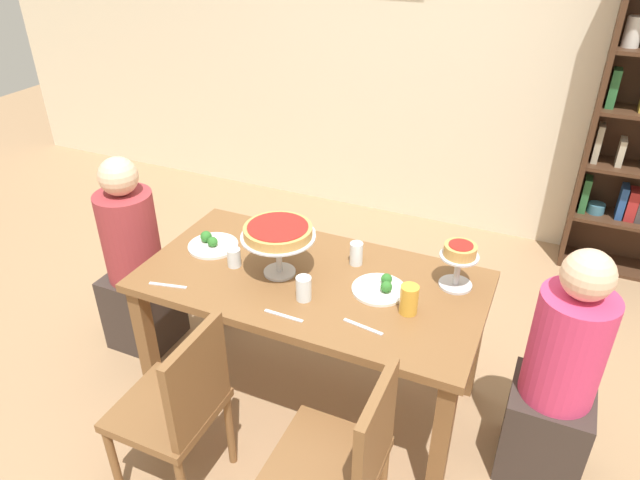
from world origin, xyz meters
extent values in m
plane|color=#9E7A56|center=(0.00, 0.00, 0.00)|extent=(12.00, 12.00, 0.00)
cube|color=beige|center=(0.00, 2.20, 1.40)|extent=(8.00, 0.12, 2.80)
cube|color=brown|center=(0.00, 0.00, 0.72)|extent=(1.58, 0.82, 0.04)
cube|color=brown|center=(-0.73, -0.35, 0.35)|extent=(0.07, 0.07, 0.70)
cube|color=brown|center=(0.73, -0.35, 0.35)|extent=(0.07, 0.07, 0.70)
cube|color=brown|center=(-0.73, 0.35, 0.35)|extent=(0.07, 0.07, 0.70)
cube|color=brown|center=(0.73, 0.35, 0.35)|extent=(0.07, 0.07, 0.70)
cube|color=#422819|center=(1.09, 1.98, 1.10)|extent=(0.03, 0.30, 2.20)
cube|color=#2D6B38|center=(1.15, 1.98, 0.51)|extent=(0.05, 0.13, 0.25)
cylinder|color=#3D7084|center=(1.24, 1.98, 0.42)|extent=(0.11, 0.11, 0.07)
cube|color=navy|center=(1.38, 1.98, 0.50)|extent=(0.04, 0.13, 0.23)
cube|color=maroon|center=(1.45, 1.98, 0.50)|extent=(0.06, 0.13, 0.21)
cube|color=#B2A88E|center=(1.15, 1.98, 0.88)|extent=(0.04, 0.12, 0.25)
cube|color=#B2A88E|center=(1.29, 1.98, 0.84)|extent=(0.04, 0.13, 0.17)
cube|color=#2D6B38|center=(1.16, 1.98, 1.24)|extent=(0.05, 0.12, 0.24)
cylinder|color=silver|center=(1.18, 1.98, 1.58)|extent=(0.10, 0.10, 0.17)
cube|color=#382D28|center=(1.12, 0.02, 0.23)|extent=(0.34, 0.34, 0.45)
cylinder|color=#D63866|center=(1.12, 0.02, 0.70)|extent=(0.30, 0.30, 0.50)
sphere|color=beige|center=(1.12, 0.02, 1.05)|extent=(0.20, 0.20, 0.20)
cube|color=#382D28|center=(-1.07, 0.02, 0.23)|extent=(0.34, 0.34, 0.45)
cylinder|color=#993338|center=(-1.07, 0.02, 0.70)|extent=(0.30, 0.30, 0.50)
sphere|color=beige|center=(-1.07, 0.02, 1.05)|extent=(0.20, 0.20, 0.20)
cube|color=brown|center=(-0.34, -0.70, 0.43)|extent=(0.40, 0.40, 0.04)
cube|color=brown|center=(-0.16, -0.70, 0.66)|extent=(0.04, 0.36, 0.42)
cylinder|color=brown|center=(-0.51, -0.88, 0.21)|extent=(0.04, 0.04, 0.41)
cylinder|color=brown|center=(-0.51, -0.53, 0.21)|extent=(0.04, 0.04, 0.41)
cylinder|color=brown|center=(-0.16, -0.53, 0.21)|extent=(0.04, 0.04, 0.41)
cube|color=brown|center=(0.37, -0.67, 0.43)|extent=(0.40, 0.40, 0.04)
cube|color=brown|center=(0.55, -0.67, 0.66)|extent=(0.04, 0.36, 0.42)
cylinder|color=brown|center=(0.20, -0.50, 0.21)|extent=(0.04, 0.04, 0.41)
cylinder|color=brown|center=(0.55, -0.50, 0.21)|extent=(0.04, 0.04, 0.41)
cylinder|color=silver|center=(-0.15, -0.02, 0.75)|extent=(0.15, 0.15, 0.01)
cylinder|color=silver|center=(-0.15, -0.02, 0.84)|extent=(0.03, 0.03, 0.18)
cylinder|color=silver|center=(-0.15, -0.02, 0.94)|extent=(0.34, 0.34, 0.01)
cylinder|color=tan|center=(-0.15, -0.02, 0.96)|extent=(0.31, 0.31, 0.04)
cylinder|color=maroon|center=(-0.15, -0.02, 0.99)|extent=(0.28, 0.28, 0.00)
cylinder|color=silver|center=(0.62, 0.21, 0.75)|extent=(0.15, 0.15, 0.01)
cylinder|color=silver|center=(0.62, 0.21, 0.82)|extent=(0.03, 0.03, 0.14)
cylinder|color=silver|center=(0.62, 0.21, 0.90)|extent=(0.17, 0.17, 0.01)
cylinder|color=tan|center=(0.62, 0.21, 0.93)|extent=(0.14, 0.14, 0.05)
cylinder|color=maroon|center=(0.62, 0.21, 0.96)|extent=(0.11, 0.11, 0.00)
cylinder|color=white|center=(0.32, 0.03, 0.75)|extent=(0.24, 0.24, 0.01)
sphere|color=#2D7028|center=(0.34, 0.08, 0.78)|extent=(0.05, 0.05, 0.05)
sphere|color=#2D7028|center=(0.36, 0.02, 0.78)|extent=(0.05, 0.05, 0.05)
cylinder|color=white|center=(-0.24, 0.34, 0.75)|extent=(0.20, 0.20, 0.01)
sphere|color=#2D7028|center=(-0.25, 0.34, 0.78)|extent=(0.06, 0.06, 0.06)
sphere|color=#2D7028|center=(-0.25, 0.36, 0.78)|extent=(0.05, 0.05, 0.05)
sphere|color=#2D7028|center=(-0.24, 0.34, 0.77)|extent=(0.04, 0.04, 0.04)
cylinder|color=white|center=(-0.57, 0.05, 0.75)|extent=(0.25, 0.25, 0.01)
sphere|color=#2D7028|center=(-0.61, 0.06, 0.78)|extent=(0.06, 0.06, 0.06)
sphere|color=#2D7028|center=(-0.57, 0.05, 0.78)|extent=(0.04, 0.04, 0.04)
sphere|color=#2D7028|center=(-0.56, 0.04, 0.78)|extent=(0.05, 0.05, 0.05)
sphere|color=#2D7028|center=(-0.56, 0.04, 0.78)|extent=(0.05, 0.05, 0.05)
cylinder|color=gold|center=(0.48, -0.06, 0.81)|extent=(0.08, 0.08, 0.13)
cylinder|color=white|center=(0.15, 0.20, 0.80)|extent=(0.06, 0.06, 0.11)
cylinder|color=white|center=(0.04, -0.16, 0.80)|extent=(0.07, 0.07, 0.11)
cylinder|color=white|center=(-0.38, -0.05, 0.79)|extent=(0.07, 0.07, 0.09)
cube|color=silver|center=(0.34, -0.24, 0.74)|extent=(0.18, 0.04, 0.00)
cube|color=silver|center=(0.01, -0.30, 0.74)|extent=(0.18, 0.02, 0.00)
cube|color=silver|center=(-0.57, -0.32, 0.74)|extent=(0.18, 0.05, 0.00)
camera|label=1|loc=(0.92, -1.98, 2.24)|focal=32.14mm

